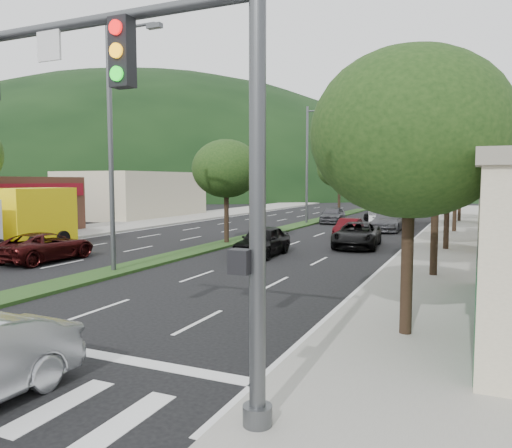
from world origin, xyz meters
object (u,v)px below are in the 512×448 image
at_px(tree_med_far, 340,169).
at_px(car_queue_a, 263,241).
at_px(car_queue_c, 349,228).
at_px(box_truck, 21,221).
at_px(tree_r_c, 449,161).
at_px(car_queue_b, 388,221).
at_px(motorhome, 393,203).
at_px(tree_med_near, 226,169).
at_px(car_queue_e, 333,215).
at_px(streetlight_mid, 309,159).
at_px(car_queue_f, 378,214).
at_px(tree_r_d, 456,160).
at_px(streetlight_near, 114,134).
at_px(traffic_signal, 162,121).
at_px(tree_r_b, 437,146).
at_px(tree_r_a, 411,134).
at_px(car_queue_d, 357,235).
at_px(tree_r_e, 461,168).
at_px(suv_maroon, 45,247).

height_order(tree_med_far, car_queue_a, tree_med_far).
bearing_deg(car_queue_c, box_truck, -138.26).
distance_m(tree_r_c, car_queue_b, 11.45).
relative_size(car_queue_b, motorhome, 0.55).
relative_size(tree_med_near, box_truck, 0.88).
height_order(tree_r_c, car_queue_e, tree_r_c).
height_order(tree_med_far, streetlight_mid, streetlight_mid).
bearing_deg(car_queue_f, tree_r_d, -46.59).
bearing_deg(tree_r_d, car_queue_a, -118.38).
xyz_separation_m(streetlight_near, streetlight_mid, (0.00, 25.00, 0.00)).
relative_size(traffic_signal, tree_r_d, 0.98).
relative_size(tree_r_c, tree_med_far, 0.93).
relative_size(tree_med_far, car_queue_e, 1.62).
bearing_deg(tree_r_b, tree_med_near, 153.43).
height_order(tree_r_d, streetlight_near, streetlight_near).
distance_m(tree_med_near, tree_med_far, 26.01).
height_order(tree_r_a, motorhome, tree_r_a).
xyz_separation_m(tree_r_d, streetlight_mid, (-11.79, 3.00, 0.40)).
distance_m(tree_r_c, box_truck, 22.94).
relative_size(tree_r_b, tree_med_near, 1.15).
distance_m(car_queue_b, car_queue_d, 10.00).
bearing_deg(car_queue_d, car_queue_b, 84.30).
bearing_deg(tree_r_d, tree_r_a, -90.00).
bearing_deg(tree_r_e, streetlight_mid, -149.31).
relative_size(tree_r_b, car_queue_d, 1.36).
xyz_separation_m(streetlight_mid, car_queue_a, (3.52, -18.31, -4.83)).
height_order(tree_r_b, car_queue_c, tree_r_b).
xyz_separation_m(car_queue_a, car_queue_b, (3.68, 15.00, -0.01)).
bearing_deg(streetlight_near, box_truck, 160.08).
relative_size(tree_med_far, car_queue_f, 1.64).
height_order(traffic_signal, tree_r_c, traffic_signal).
height_order(tree_r_a, car_queue_e, tree_r_a).
bearing_deg(car_queue_c, tree_r_a, -73.56).
distance_m(car_queue_b, motorhome, 5.79).
height_order(tree_r_a, tree_med_far, tree_med_far).
bearing_deg(motorhome, streetlight_near, -105.77).
relative_size(tree_r_e, suv_maroon, 1.37).
relative_size(tree_r_c, motorhome, 0.70).
height_order(tree_r_d, car_queue_d, tree_r_d).
bearing_deg(streetlight_mid, car_queue_a, -79.10).
bearing_deg(box_truck, car_queue_d, -154.67).
distance_m(streetlight_near, car_queue_e, 27.18).
relative_size(tree_med_near, motorhome, 0.65).
bearing_deg(tree_med_near, car_queue_b, 57.65).
bearing_deg(traffic_signal, car_queue_c, 97.30).
xyz_separation_m(tree_r_d, car_queue_e, (-10.13, 4.69, -4.45)).
height_order(streetlight_mid, car_queue_e, streetlight_mid).
relative_size(car_queue_e, car_queue_f, 1.01).
bearing_deg(car_queue_e, tree_med_far, 97.82).
height_order(tree_r_d, box_truck, tree_r_d).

